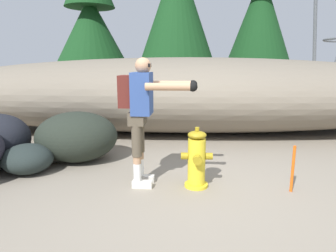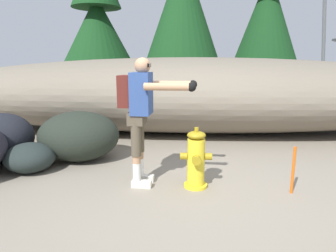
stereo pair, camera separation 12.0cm
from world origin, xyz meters
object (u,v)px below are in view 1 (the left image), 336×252
Objects in this scene: utility_worker at (142,106)px; boulder_mid at (77,137)px; survey_stake at (293,169)px; fire_hydrant at (197,160)px; boulder_small at (27,159)px.

utility_worker is 1.67m from boulder_mid.
boulder_mid is at bearing 160.12° from survey_stake.
fire_hydrant is 0.99m from utility_worker.
boulder_mid reaches higher than survey_stake.
utility_worker is 2.77× the size of survey_stake.
boulder_mid is 2.20× the size of survey_stake.
boulder_mid reaches higher than boulder_small.
fire_hydrant is 1.20m from survey_stake.
fire_hydrant is 1.09× the size of boulder_small.
survey_stake is at bearing -8.48° from boulder_small.
utility_worker reaches higher than survey_stake.
boulder_small is (-2.46, 0.43, -0.15)m from fire_hydrant.
boulder_mid is 3.30m from survey_stake.
utility_worker is at bearing -38.57° from boulder_mid.
boulder_small is (-1.75, 0.38, -0.84)m from utility_worker.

